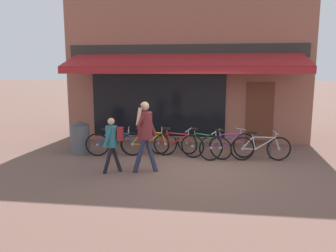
{
  "coord_description": "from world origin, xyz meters",
  "views": [
    {
      "loc": [
        0.4,
        -8.22,
        2.46
      ],
      "look_at": [
        -0.72,
        0.09,
        1.05
      ],
      "focal_mm": 35.0,
      "sensor_mm": 36.0,
      "label": 1
    }
  ],
  "objects_px": {
    "bicycle_red": "(175,144)",
    "bicycle_green": "(203,145)",
    "bicycle_silver": "(260,148)",
    "pedestrian_adult": "(145,129)",
    "litter_bin": "(80,138)",
    "bicycle_orange": "(149,143)",
    "bicycle_purple": "(228,146)",
    "pedestrian_child": "(113,139)",
    "bicycle_blue": "(115,144)"
  },
  "relations": [
    {
      "from": "bicycle_blue",
      "to": "pedestrian_adult",
      "type": "xyz_separation_m",
      "value": [
        1.19,
        -1.39,
        0.7
      ]
    },
    {
      "from": "bicycle_blue",
      "to": "bicycle_purple",
      "type": "xyz_separation_m",
      "value": [
        3.25,
        0.09,
        0.01
      ]
    },
    {
      "from": "bicycle_orange",
      "to": "litter_bin",
      "type": "relative_size",
      "value": 1.67
    },
    {
      "from": "bicycle_orange",
      "to": "bicycle_red",
      "type": "xyz_separation_m",
      "value": [
        0.78,
        0.02,
        0.0
      ]
    },
    {
      "from": "bicycle_orange",
      "to": "bicycle_silver",
      "type": "height_order",
      "value": "bicycle_orange"
    },
    {
      "from": "pedestrian_adult",
      "to": "litter_bin",
      "type": "xyz_separation_m",
      "value": [
        -2.29,
        1.5,
        -0.57
      ]
    },
    {
      "from": "bicycle_green",
      "to": "pedestrian_adult",
      "type": "distance_m",
      "value": 2.21
    },
    {
      "from": "pedestrian_adult",
      "to": "bicycle_green",
      "type": "bearing_deg",
      "value": -126.47
    },
    {
      "from": "bicycle_purple",
      "to": "pedestrian_child",
      "type": "xyz_separation_m",
      "value": [
        -2.83,
        -1.63,
        0.46
      ]
    },
    {
      "from": "pedestrian_child",
      "to": "bicycle_red",
      "type": "bearing_deg",
      "value": -137.18
    },
    {
      "from": "bicycle_green",
      "to": "pedestrian_child",
      "type": "xyz_separation_m",
      "value": [
        -2.13,
        -1.74,
        0.47
      ]
    },
    {
      "from": "pedestrian_adult",
      "to": "litter_bin",
      "type": "height_order",
      "value": "pedestrian_adult"
    },
    {
      "from": "bicycle_purple",
      "to": "litter_bin",
      "type": "height_order",
      "value": "litter_bin"
    },
    {
      "from": "bicycle_blue",
      "to": "bicycle_red",
      "type": "bearing_deg",
      "value": -4.22
    },
    {
      "from": "bicycle_blue",
      "to": "bicycle_silver",
      "type": "relative_size",
      "value": 1.02
    },
    {
      "from": "pedestrian_child",
      "to": "litter_bin",
      "type": "distance_m",
      "value": 2.27
    },
    {
      "from": "bicycle_green",
      "to": "litter_bin",
      "type": "height_order",
      "value": "litter_bin"
    },
    {
      "from": "bicycle_green",
      "to": "bicycle_purple",
      "type": "height_order",
      "value": "bicycle_purple"
    },
    {
      "from": "bicycle_red",
      "to": "pedestrian_adult",
      "type": "relative_size",
      "value": 0.98
    },
    {
      "from": "bicycle_green",
      "to": "bicycle_purple",
      "type": "distance_m",
      "value": 0.71
    },
    {
      "from": "litter_bin",
      "to": "bicycle_red",
      "type": "bearing_deg",
      "value": 2.11
    },
    {
      "from": "bicycle_silver",
      "to": "bicycle_orange",
      "type": "bearing_deg",
      "value": 171.08
    },
    {
      "from": "bicycle_orange",
      "to": "bicycle_purple",
      "type": "xyz_separation_m",
      "value": [
        2.29,
        -0.1,
        0.01
      ]
    },
    {
      "from": "bicycle_red",
      "to": "pedestrian_adult",
      "type": "bearing_deg",
      "value": -94.58
    },
    {
      "from": "bicycle_red",
      "to": "bicycle_green",
      "type": "height_order",
      "value": "bicycle_green"
    },
    {
      "from": "bicycle_blue",
      "to": "pedestrian_child",
      "type": "relative_size",
      "value": 1.25
    },
    {
      "from": "bicycle_green",
      "to": "bicycle_silver",
      "type": "distance_m",
      "value": 1.59
    },
    {
      "from": "pedestrian_child",
      "to": "bicycle_green",
      "type": "bearing_deg",
      "value": -150.99
    },
    {
      "from": "bicycle_orange",
      "to": "litter_bin",
      "type": "xyz_separation_m",
      "value": [
        -2.06,
        -0.08,
        0.12
      ]
    },
    {
      "from": "bicycle_orange",
      "to": "bicycle_green",
      "type": "xyz_separation_m",
      "value": [
        1.59,
        0.01,
        -0.0
      ]
    },
    {
      "from": "bicycle_orange",
      "to": "bicycle_silver",
      "type": "bearing_deg",
      "value": -12.29
    },
    {
      "from": "bicycle_red",
      "to": "bicycle_orange",
      "type": "bearing_deg",
      "value": -163.86
    },
    {
      "from": "bicycle_silver",
      "to": "pedestrian_child",
      "type": "height_order",
      "value": "pedestrian_child"
    },
    {
      "from": "bicycle_red",
      "to": "bicycle_purple",
      "type": "height_order",
      "value": "bicycle_purple"
    },
    {
      "from": "bicycle_blue",
      "to": "bicycle_orange",
      "type": "distance_m",
      "value": 0.98
    },
    {
      "from": "bicycle_green",
      "to": "bicycle_orange",
      "type": "bearing_deg",
      "value": -151.98
    },
    {
      "from": "bicycle_orange",
      "to": "bicycle_red",
      "type": "height_order",
      "value": "bicycle_red"
    },
    {
      "from": "bicycle_green",
      "to": "bicycle_purple",
      "type": "bearing_deg",
      "value": 19.31
    },
    {
      "from": "litter_bin",
      "to": "pedestrian_adult",
      "type": "bearing_deg",
      "value": -33.22
    },
    {
      "from": "bicycle_blue",
      "to": "bicycle_orange",
      "type": "height_order",
      "value": "bicycle_blue"
    },
    {
      "from": "bicycle_blue",
      "to": "bicycle_orange",
      "type": "relative_size",
      "value": 1.03
    },
    {
      "from": "bicycle_blue",
      "to": "bicycle_red",
      "type": "height_order",
      "value": "same"
    },
    {
      "from": "pedestrian_adult",
      "to": "bicycle_orange",
      "type": "bearing_deg",
      "value": -77.73
    },
    {
      "from": "bicycle_silver",
      "to": "pedestrian_child",
      "type": "distance_m",
      "value": 4.07
    },
    {
      "from": "pedestrian_adult",
      "to": "litter_bin",
      "type": "distance_m",
      "value": 2.79
    },
    {
      "from": "bicycle_red",
      "to": "litter_bin",
      "type": "height_order",
      "value": "litter_bin"
    },
    {
      "from": "bicycle_blue",
      "to": "bicycle_orange",
      "type": "bearing_deg",
      "value": 0.03
    },
    {
      "from": "bicycle_green",
      "to": "pedestrian_child",
      "type": "relative_size",
      "value": 1.21
    },
    {
      "from": "pedestrian_adult",
      "to": "bicycle_red",
      "type": "bearing_deg",
      "value": -104.91
    },
    {
      "from": "bicycle_orange",
      "to": "bicycle_green",
      "type": "height_order",
      "value": "bicycle_green"
    }
  ]
}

